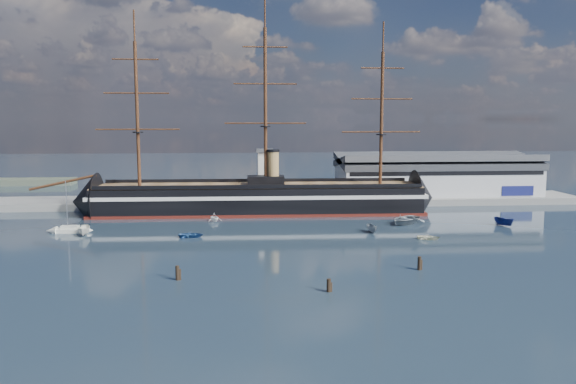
{
  "coord_description": "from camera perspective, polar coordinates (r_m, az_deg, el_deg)",
  "views": [
    {
      "loc": [
        -4.6,
        -92.79,
        25.68
      ],
      "look_at": [
        6.6,
        35.0,
        9.0
      ],
      "focal_mm": 35.0,
      "sensor_mm": 36.0,
      "label": 1
    }
  ],
  "objects": [
    {
      "name": "piling_near_right",
      "position": [
        99.7,
        13.18,
        -7.72
      ],
      "size": [
        0.64,
        0.64,
        3.05
      ],
      "primitive_type": "cylinder",
      "color": "black",
      "rests_on": "ground"
    },
    {
      "name": "motorboat_c",
      "position": [
        129.61,
        8.53,
        -4.1
      ],
      "size": [
        5.81,
        2.42,
        2.28
      ],
      "primitive_type": "imported",
      "rotation": [
        0.0,
        0.0,
        0.06
      ],
      "color": "slate",
      "rests_on": "ground"
    },
    {
      "name": "warehouse",
      "position": [
        184.63,
        14.84,
        1.66
      ],
      "size": [
        63.0,
        21.0,
        11.6
      ],
      "color": "#B7BABC",
      "rests_on": "ground"
    },
    {
      "name": "piling_near_mid",
      "position": [
        85.53,
        4.15,
        -10.08
      ],
      "size": [
        0.64,
        0.64,
        2.71
      ],
      "primitive_type": "cylinder",
      "color": "black",
      "rests_on": "ground"
    },
    {
      "name": "motorboat_f",
      "position": [
        145.89,
        21.06,
        -3.23
      ],
      "size": [
        6.77,
        4.99,
        2.56
      ],
      "primitive_type": "imported",
      "rotation": [
        0.0,
        0.0,
        0.47
      ],
      "color": "navy",
      "rests_on": "ground"
    },
    {
      "name": "motorboat_e",
      "position": [
        124.78,
        14.06,
        -4.69
      ],
      "size": [
        2.19,
        3.18,
        1.38
      ],
      "primitive_type": "imported",
      "rotation": [
        0.0,
        0.0,
        1.19
      ],
      "color": "white",
      "rests_on": "ground"
    },
    {
      "name": "quay_tower",
      "position": [
        166.73,
        -2.38,
        1.92
      ],
      "size": [
        5.0,
        5.0,
        15.0
      ],
      "color": "silver",
      "rests_on": "ground"
    },
    {
      "name": "quay",
      "position": [
        171.36,
        -0.07,
        -1.21
      ],
      "size": [
        180.0,
        18.0,
        2.0
      ],
      "primitive_type": "cube",
      "color": "slate",
      "rests_on": "ground"
    },
    {
      "name": "motorboat_g",
      "position": [
        142.17,
        11.8,
        -3.16
      ],
      "size": [
        6.31,
        6.27,
        2.97
      ],
      "primitive_type": "imported",
      "rotation": [
        0.0,
        0.0,
        -0.78
      ],
      "color": "gray",
      "rests_on": "ground"
    },
    {
      "name": "ground",
      "position": [
        135.33,
        -2.98,
        -3.54
      ],
      "size": [
        600.0,
        600.0,
        0.0
      ],
      "primitive_type": "plane",
      "color": "#243346",
      "rests_on": "ground"
    },
    {
      "name": "motorboat_d",
      "position": [
        143.26,
        -7.48,
        -2.98
      ],
      "size": [
        7.01,
        5.4,
        2.36
      ],
      "primitive_type": "imported",
      "rotation": [
        0.0,
        0.0,
        0.47
      ],
      "color": "white",
      "rests_on": "ground"
    },
    {
      "name": "motorboat_b",
      "position": [
        125.04,
        -9.83,
        -4.55
      ],
      "size": [
        1.42,
        3.36,
        1.55
      ],
      "primitive_type": "imported",
      "rotation": [
        0.0,
        0.0,
        1.54
      ],
      "color": "#244C8A",
      "rests_on": "ground"
    },
    {
      "name": "motorboat_a",
      "position": [
        133.12,
        -19.97,
        -4.17
      ],
      "size": [
        6.83,
        3.02,
        2.65
      ],
      "primitive_type": "imported",
      "rotation": [
        0.0,
        0.0,
        0.09
      ],
      "color": "white",
      "rests_on": "ground"
    },
    {
      "name": "piling_near_left",
      "position": [
        92.93,
        -11.15,
        -8.78
      ],
      "size": [
        0.64,
        0.64,
        3.08
      ],
      "primitive_type": "cylinder",
      "color": "black",
      "rests_on": "ground"
    },
    {
      "name": "warship",
      "position": [
        154.36,
        -3.65,
        -0.67
      ],
      "size": [
        113.08,
        18.55,
        53.94
      ],
      "rotation": [
        0.0,
        0.0,
        -0.03
      ],
      "color": "black",
      "rests_on": "ground"
    },
    {
      "name": "sailboat",
      "position": [
        137.23,
        -21.26,
        -3.57
      ],
      "size": [
        7.57,
        2.82,
        11.85
      ],
      "rotation": [
        0.0,
        0.0,
        -0.09
      ],
      "color": "silver",
      "rests_on": "ground"
    }
  ]
}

